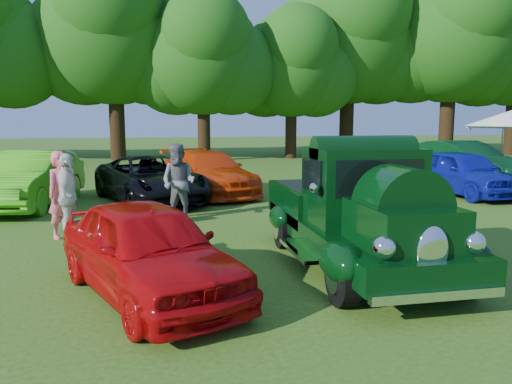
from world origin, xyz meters
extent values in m
plane|color=#2D5213|center=(0.00, 0.00, 0.00)|extent=(120.00, 120.00, 0.00)
cylinder|color=black|center=(0.18, -1.15, 0.41)|extent=(0.24, 0.82, 0.82)
cylinder|color=black|center=(2.03, -1.15, 0.41)|extent=(0.24, 0.82, 0.82)
cylinder|color=black|center=(0.18, 2.02, 0.41)|extent=(0.24, 0.82, 0.82)
cylinder|color=black|center=(2.03, 2.02, 0.41)|extent=(0.24, 0.82, 0.82)
cube|color=black|center=(1.10, 0.52, 0.58)|extent=(1.91, 5.00, 0.38)
cube|color=black|center=(1.10, -0.98, 1.02)|extent=(1.22, 1.61, 0.69)
cube|color=black|center=(1.10, 0.38, 1.40)|extent=(1.73, 1.28, 1.33)
cube|color=black|center=(1.10, -0.24, 1.63)|extent=(1.44, 0.07, 0.58)
cube|color=black|center=(1.10, 2.04, 0.89)|extent=(1.91, 2.28, 0.64)
cube|color=black|center=(1.10, 2.04, 1.20)|extent=(1.64, 2.00, 0.06)
ellipsoid|color=black|center=(0.15, -1.15, 0.62)|extent=(0.55, 0.95, 0.55)
ellipsoid|color=black|center=(2.06, -1.15, 0.62)|extent=(0.55, 0.95, 0.55)
ellipsoid|color=black|center=(0.11, 2.02, 0.61)|extent=(0.42, 0.80, 0.47)
ellipsoid|color=black|center=(2.09, 2.02, 0.61)|extent=(0.42, 0.80, 0.47)
ellipsoid|color=white|center=(1.10, -1.81, 0.89)|extent=(0.45, 0.14, 0.66)
sphere|color=white|center=(0.48, -1.74, 0.96)|extent=(0.31, 0.31, 0.31)
sphere|color=white|center=(1.73, -1.74, 0.96)|extent=(0.31, 0.31, 0.31)
cube|color=white|center=(1.10, -1.98, 0.38)|extent=(1.80, 0.12, 0.12)
cube|color=white|center=(1.10, 3.19, 0.44)|extent=(1.80, 0.12, 0.12)
imported|color=#B2070A|center=(-2.42, -0.19, 0.69)|extent=(3.09, 4.36, 1.38)
imported|color=#43B618|center=(-5.80, 7.92, 0.81)|extent=(2.41, 5.10, 1.61)
imported|color=black|center=(-2.42, 8.14, 0.70)|extent=(3.90, 5.54, 1.40)
imported|color=red|center=(-0.53, 9.33, 0.73)|extent=(3.43, 5.38, 1.45)
imported|color=#0D1695|center=(7.78, 7.44, 0.75)|extent=(2.13, 4.56, 1.51)
imported|color=black|center=(9.15, 9.54, 0.85)|extent=(3.02, 5.42, 1.69)
imported|color=#E96070|center=(-4.23, 3.78, 0.93)|extent=(0.81, 0.79, 1.87)
imported|color=slate|center=(-1.71, 5.17, 0.96)|extent=(1.18, 1.12, 1.92)
imported|color=silver|center=(-4.11, 3.67, 0.91)|extent=(0.49, 1.09, 1.82)
cube|color=white|center=(13.31, 12.24, 2.16)|extent=(3.35, 3.35, 0.11)
cone|color=white|center=(13.31, 12.24, 2.55)|extent=(4.91, 4.91, 0.70)
cylinder|color=slate|center=(11.80, 12.99, 1.06)|extent=(0.05, 0.05, 2.11)
cylinder|color=slate|center=(14.06, 13.75, 1.06)|extent=(0.05, 0.05, 2.11)
cylinder|color=#311F10|center=(-4.41, 24.17, 2.28)|extent=(0.91, 0.91, 4.56)
sphere|color=#174C10|center=(-4.41, 24.17, 7.48)|extent=(8.34, 8.34, 8.34)
cylinder|color=#311F10|center=(0.68, 22.58, 1.86)|extent=(0.75, 0.75, 3.73)
sphere|color=#174C10|center=(0.68, 22.58, 6.11)|extent=(6.81, 6.81, 6.81)
cylinder|color=#311F10|center=(6.31, 23.53, 1.78)|extent=(0.71, 0.71, 3.56)
sphere|color=#174C10|center=(6.31, 23.53, 5.85)|extent=(6.52, 6.52, 6.52)
cylinder|color=#311F10|center=(10.73, 25.24, 2.38)|extent=(0.95, 0.95, 4.77)
sphere|color=#174C10|center=(10.73, 25.24, 7.82)|extent=(8.72, 8.72, 8.72)
cylinder|color=#311F10|center=(17.31, 23.62, 2.44)|extent=(0.98, 0.98, 4.88)
sphere|color=#174C10|center=(17.31, 23.62, 8.01)|extent=(8.93, 8.93, 8.93)
cylinder|color=#311F10|center=(22.09, 23.22, 2.29)|extent=(0.92, 0.92, 4.58)
camera|label=1|loc=(-2.29, -7.32, 2.55)|focal=35.00mm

